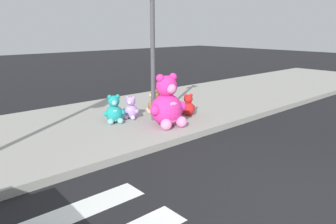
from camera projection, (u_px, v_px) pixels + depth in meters
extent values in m
plane|color=black|center=(305.00, 214.00, 4.21)|extent=(60.00, 60.00, 0.00)
cube|color=#9E9B93|center=(102.00, 123.00, 7.97)|extent=(28.00, 4.40, 0.15)
cylinder|color=#4C4C51|center=(153.00, 55.00, 7.60)|extent=(0.11, 0.11, 3.20)
sphere|color=#F22D93|center=(167.00, 110.00, 7.49)|extent=(0.75, 0.75, 0.75)
ellipsoid|color=pink|center=(173.00, 112.00, 7.26)|extent=(0.43, 0.23, 0.49)
sphere|color=#F22D93|center=(167.00, 86.00, 7.34)|extent=(0.49, 0.49, 0.49)
sphere|color=pink|center=(171.00, 89.00, 7.18)|extent=(0.22, 0.22, 0.22)
sphere|color=#F22D93|center=(173.00, 77.00, 7.38)|extent=(0.19, 0.19, 0.19)
sphere|color=#F22D93|center=(182.00, 106.00, 7.57)|extent=(0.23, 0.23, 0.23)
sphere|color=pink|center=(181.00, 122.00, 7.39)|extent=(0.26, 0.26, 0.26)
sphere|color=#F22D93|center=(160.00, 78.00, 7.21)|extent=(0.19, 0.19, 0.19)
sphere|color=#F22D93|center=(155.00, 110.00, 7.21)|extent=(0.23, 0.23, 0.23)
sphere|color=pink|center=(166.00, 125.00, 7.18)|extent=(0.26, 0.26, 0.26)
sphere|color=olive|center=(155.00, 106.00, 8.62)|extent=(0.40, 0.40, 0.40)
ellipsoid|color=tan|center=(150.00, 106.00, 8.59)|extent=(0.18, 0.24, 0.26)
sphere|color=olive|center=(155.00, 95.00, 8.55)|extent=(0.26, 0.26, 0.26)
sphere|color=tan|center=(151.00, 95.00, 8.53)|extent=(0.12, 0.12, 0.12)
sphere|color=olive|center=(156.00, 91.00, 8.43)|extent=(0.10, 0.10, 0.10)
sphere|color=olive|center=(155.00, 106.00, 8.42)|extent=(0.13, 0.13, 0.13)
sphere|color=tan|center=(150.00, 112.00, 8.52)|extent=(0.14, 0.14, 0.14)
sphere|color=olive|center=(154.00, 90.00, 8.61)|extent=(0.10, 0.10, 0.10)
sphere|color=olive|center=(152.00, 103.00, 8.79)|extent=(0.13, 0.13, 0.13)
sphere|color=tan|center=(148.00, 110.00, 8.73)|extent=(0.14, 0.14, 0.14)
sphere|color=#B28CD8|center=(131.00, 111.00, 8.12)|extent=(0.35, 0.35, 0.35)
ellipsoid|color=silver|center=(129.00, 113.00, 8.01)|extent=(0.17, 0.20, 0.23)
sphere|color=#B28CD8|center=(131.00, 101.00, 8.06)|extent=(0.23, 0.23, 0.23)
sphere|color=silver|center=(130.00, 103.00, 7.97)|extent=(0.10, 0.10, 0.10)
sphere|color=#B28CD8|center=(134.00, 98.00, 8.02)|extent=(0.09, 0.09, 0.09)
sphere|color=#B28CD8|center=(137.00, 111.00, 8.04)|extent=(0.11, 0.11, 0.11)
sphere|color=silver|center=(133.00, 118.00, 7.99)|extent=(0.12, 0.12, 0.12)
sphere|color=#B28CD8|center=(128.00, 98.00, 8.05)|extent=(0.09, 0.09, 0.09)
sphere|color=#B28CD8|center=(124.00, 110.00, 8.11)|extent=(0.11, 0.11, 0.11)
sphere|color=silver|center=(126.00, 117.00, 8.03)|extent=(0.12, 0.12, 0.12)
sphere|color=red|center=(188.00, 109.00, 8.39)|extent=(0.35, 0.35, 0.35)
ellipsoid|color=#DB7B7B|center=(186.00, 108.00, 8.50)|extent=(0.21, 0.13, 0.23)
sphere|color=red|center=(188.00, 99.00, 8.33)|extent=(0.23, 0.23, 0.23)
sphere|color=#DB7B7B|center=(186.00, 99.00, 8.41)|extent=(0.11, 0.11, 0.11)
sphere|color=red|center=(186.00, 96.00, 8.27)|extent=(0.09, 0.09, 0.09)
sphere|color=red|center=(182.00, 108.00, 8.35)|extent=(0.11, 0.11, 0.11)
sphere|color=#DB7B7B|center=(182.00, 112.00, 8.51)|extent=(0.12, 0.12, 0.12)
sphere|color=red|center=(191.00, 95.00, 8.34)|extent=(0.09, 0.09, 0.09)
sphere|color=red|center=(193.00, 107.00, 8.49)|extent=(0.11, 0.11, 0.11)
sphere|color=#DB7B7B|center=(189.00, 111.00, 8.59)|extent=(0.12, 0.12, 0.12)
sphere|color=teal|center=(114.00, 114.00, 7.76)|extent=(0.42, 0.42, 0.42)
ellipsoid|color=#7BBFBC|center=(115.00, 115.00, 7.62)|extent=(0.25, 0.18, 0.27)
sphere|color=teal|center=(114.00, 101.00, 7.68)|extent=(0.28, 0.28, 0.28)
sphere|color=#7BBFBC|center=(114.00, 103.00, 7.58)|extent=(0.13, 0.13, 0.13)
sphere|color=teal|center=(118.00, 96.00, 7.68)|extent=(0.11, 0.11, 0.11)
sphere|color=teal|center=(123.00, 112.00, 7.76)|extent=(0.13, 0.13, 0.13)
sphere|color=#7BBFBC|center=(120.00, 121.00, 7.67)|extent=(0.14, 0.14, 0.14)
sphere|color=teal|center=(110.00, 97.00, 7.63)|extent=(0.11, 0.11, 0.11)
sphere|color=teal|center=(106.00, 114.00, 7.65)|extent=(0.13, 0.13, 0.13)
sphere|color=#7BBFBC|center=(111.00, 122.00, 7.60)|extent=(0.14, 0.14, 0.14)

